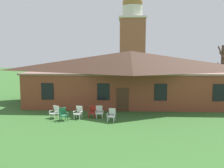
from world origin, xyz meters
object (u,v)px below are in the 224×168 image
object	(u,v)px
lawn_chair_near_door	(63,114)
lawn_chair_right_end	(99,111)
lawn_chair_far_side	(112,114)
lawn_chair_left_end	(79,112)
lawn_chair_middle	(93,111)
lawn_chair_by_porch	(55,112)

from	to	relation	value
lawn_chair_near_door	lawn_chair_right_end	xyz separation A→B (m)	(2.69, 0.87, 0.00)
lawn_chair_far_side	lawn_chair_right_end	bearing A→B (deg)	138.36
lawn_chair_near_door	lawn_chair_left_end	xyz separation A→B (m)	(1.08, 0.59, 0.00)
lawn_chair_right_end	lawn_chair_middle	bearing A→B (deg)	177.75
lawn_chair_near_door	lawn_chair_far_side	distance (m)	3.74
lawn_chair_near_door	lawn_chair_far_side	bearing A→B (deg)	-1.01
lawn_chair_near_door	lawn_chair_right_end	distance (m)	2.83
lawn_chair_left_end	lawn_chair_middle	distance (m)	1.11
lawn_chair_near_door	lawn_chair_far_side	world-z (taller)	same
lawn_chair_by_porch	lawn_chair_right_end	distance (m)	3.52
lawn_chair_by_porch	lawn_chair_middle	bearing A→B (deg)	5.05
lawn_chair_by_porch	lawn_chair_right_end	bearing A→B (deg)	3.93
lawn_chair_by_porch	lawn_chair_middle	distance (m)	2.98
lawn_chair_by_porch	lawn_chair_left_end	xyz separation A→B (m)	(1.90, -0.03, 0.00)
lawn_chair_middle	lawn_chair_far_side	distance (m)	1.85
lawn_chair_left_end	lawn_chair_far_side	xyz separation A→B (m)	(2.66, -0.66, 0.00)
lawn_chair_middle	lawn_chair_by_porch	bearing A→B (deg)	-174.95
lawn_chair_near_door	lawn_chair_far_side	xyz separation A→B (m)	(3.74, -0.07, 0.00)
lawn_chair_far_side	lawn_chair_left_end	bearing A→B (deg)	166.05
lawn_chair_near_door	lawn_chair_far_side	size ratio (longest dim) A/B	1.00
lawn_chair_left_end	lawn_chair_far_side	size ratio (longest dim) A/B	1.00
lawn_chair_near_door	lawn_chair_left_end	size ratio (longest dim) A/B	1.00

